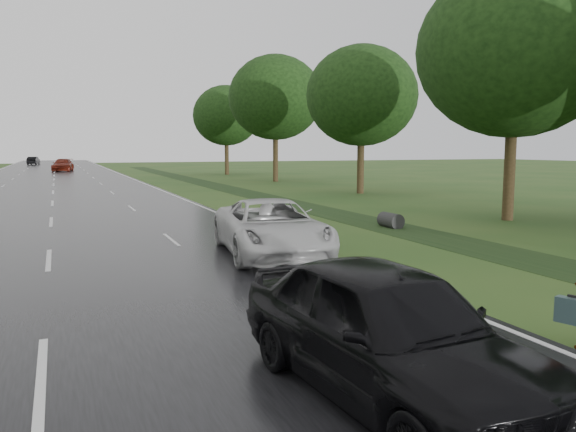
# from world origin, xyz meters

# --- Properties ---
(ground) EXTENTS (220.00, 220.00, 0.00)m
(ground) POSITION_xyz_m (0.00, 0.00, 0.00)
(ground) COLOR #264A1A
(ground) RESTS_ON ground
(road) EXTENTS (14.00, 180.00, 0.04)m
(road) POSITION_xyz_m (0.00, 45.00, 0.02)
(road) COLOR black
(road) RESTS_ON ground
(edge_stripe_east) EXTENTS (0.12, 180.00, 0.01)m
(edge_stripe_east) POSITION_xyz_m (6.75, 45.00, 0.04)
(edge_stripe_east) COLOR silver
(edge_stripe_east) RESTS_ON road
(center_line) EXTENTS (0.12, 180.00, 0.01)m
(center_line) POSITION_xyz_m (0.00, 45.00, 0.04)
(center_line) COLOR silver
(center_line) RESTS_ON road
(drainage_ditch) EXTENTS (2.20, 120.00, 0.56)m
(drainage_ditch) POSITION_xyz_m (11.50, 18.71, 0.04)
(drainage_ditch) COLOR black
(drainage_ditch) RESTS_ON ground
(tree_east_b) EXTENTS (7.60, 7.60, 10.11)m
(tree_east_b) POSITION_xyz_m (17.00, 10.00, 6.68)
(tree_east_b) COLOR #322614
(tree_east_b) RESTS_ON ground
(tree_east_c) EXTENTS (7.00, 7.00, 9.29)m
(tree_east_c) POSITION_xyz_m (18.20, 24.00, 6.14)
(tree_east_c) COLOR #322614
(tree_east_c) RESTS_ON ground
(tree_east_d) EXTENTS (8.00, 8.00, 10.76)m
(tree_east_d) POSITION_xyz_m (17.80, 38.00, 7.15)
(tree_east_d) COLOR #322614
(tree_east_d) RESTS_ON ground
(tree_east_f) EXTENTS (7.20, 7.20, 9.62)m
(tree_east_f) POSITION_xyz_m (17.50, 52.00, 6.37)
(tree_east_f) COLOR #322614
(tree_east_f) RESTS_ON ground
(white_pickup) EXTENTS (3.12, 5.59, 1.48)m
(white_pickup) POSITION_xyz_m (5.50, 6.46, 0.78)
(white_pickup) COLOR silver
(white_pickup) RESTS_ON road
(dark_sedan) EXTENTS (2.23, 4.77, 1.58)m
(dark_sedan) POSITION_xyz_m (3.69, -2.08, 0.83)
(dark_sedan) COLOR black
(dark_sedan) RESTS_ON road
(far_car_red) EXTENTS (2.89, 5.51, 1.52)m
(far_car_red) POSITION_xyz_m (1.00, 67.60, 0.80)
(far_car_red) COLOR maroon
(far_car_red) RESTS_ON road
(far_car_dark) EXTENTS (2.07, 4.34, 1.37)m
(far_car_dark) POSITION_xyz_m (-3.36, 98.47, 0.73)
(far_car_dark) COLOR black
(far_car_dark) RESTS_ON road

